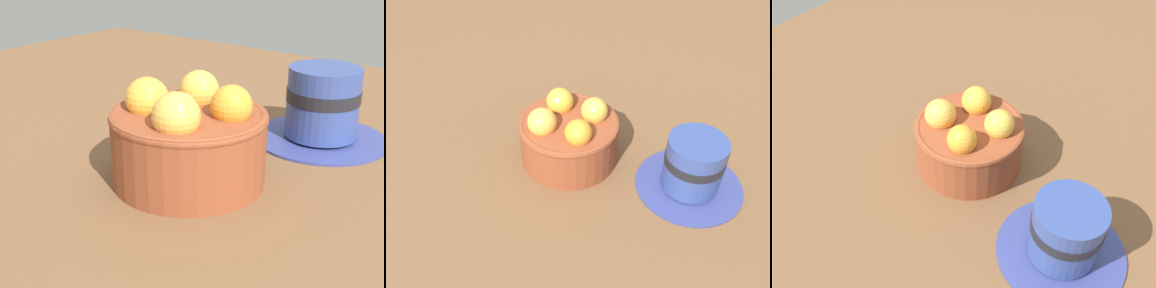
# 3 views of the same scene
# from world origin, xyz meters

# --- Properties ---
(ground_plane) EXTENTS (1.38, 1.15, 0.05)m
(ground_plane) POSITION_xyz_m (0.00, 0.00, -0.02)
(ground_plane) COLOR brown
(terracotta_bowl) EXTENTS (0.15, 0.15, 0.10)m
(terracotta_bowl) POSITION_xyz_m (-0.00, -0.00, 0.05)
(terracotta_bowl) COLOR brown
(terracotta_bowl) RESTS_ON ground_plane
(coffee_cup) EXTENTS (0.16, 0.16, 0.09)m
(coffee_cup) POSITION_xyz_m (0.05, 0.18, 0.04)
(coffee_cup) COLOR #374084
(coffee_cup) RESTS_ON ground_plane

